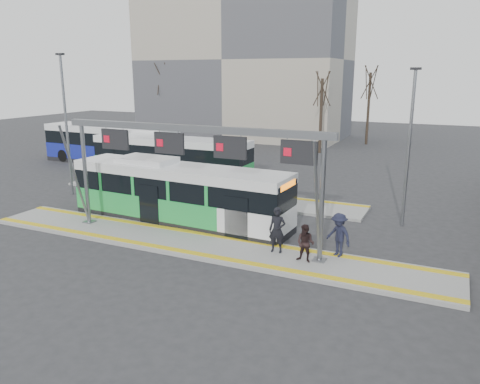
% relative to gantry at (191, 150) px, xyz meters
% --- Properties ---
extents(ground, '(120.00, 120.00, 0.00)m').
position_rel_gantry_xyz_m(ground, '(0.35, -0.25, -4.30)').
color(ground, '#2D2D30').
rests_on(ground, ground).
extents(platform_main, '(22.00, 3.00, 0.15)m').
position_rel_gantry_xyz_m(platform_main, '(0.35, -0.25, -4.22)').
color(platform_main, gray).
rests_on(platform_main, ground).
extents(platform_second, '(20.00, 3.00, 0.15)m').
position_rel_gantry_xyz_m(platform_second, '(-3.65, 7.75, -4.22)').
color(platform_second, gray).
rests_on(platform_second, ground).
extents(tactile_main, '(22.00, 2.65, 0.02)m').
position_rel_gantry_xyz_m(tactile_main, '(0.35, -0.25, -4.14)').
color(tactile_main, yellow).
rests_on(tactile_main, platform_main).
extents(tactile_second, '(20.00, 0.35, 0.02)m').
position_rel_gantry_xyz_m(tactile_second, '(-3.65, 8.90, -4.14)').
color(tactile_second, yellow).
rests_on(tactile_second, platform_second).
extents(gantry, '(13.00, 1.68, 5.20)m').
position_rel_gantry_xyz_m(gantry, '(0.00, 0.00, 0.00)').
color(gantry, slate).
rests_on(gantry, platform_main).
extents(apartment_block, '(24.50, 12.50, 18.40)m').
position_rel_gantry_xyz_m(apartment_block, '(-13.65, 35.75, 4.91)').
color(apartment_block, '#A49A89').
rests_on(apartment_block, ground).
extents(hero_bus, '(11.99, 3.09, 3.27)m').
position_rel_gantry_xyz_m(hero_bus, '(-2.23, 2.38, -2.80)').
color(hero_bus, black).
rests_on(hero_bus, ground).
extents(bg_bus_green, '(12.07, 2.62, 3.01)m').
position_rel_gantry_xyz_m(bg_bus_green, '(-8.33, 11.09, -2.81)').
color(bg_bus_green, black).
rests_on(bg_bus_green, ground).
extents(bg_bus_blue, '(12.44, 3.07, 3.23)m').
position_rel_gantry_xyz_m(bg_bus_blue, '(-16.25, 13.92, -2.71)').
color(bg_bus_blue, black).
rests_on(bg_bus_blue, ground).
extents(passenger_a, '(0.76, 0.54, 1.94)m').
position_rel_gantry_xyz_m(passenger_a, '(3.95, 0.21, -3.18)').
color(passenger_a, black).
rests_on(passenger_a, platform_main).
extents(passenger_b, '(0.80, 0.65, 1.55)m').
position_rel_gantry_xyz_m(passenger_b, '(5.35, -0.30, -3.38)').
color(passenger_b, black).
rests_on(passenger_b, platform_main).
extents(passenger_c, '(1.37, 1.17, 1.84)m').
position_rel_gantry_xyz_m(passenger_c, '(6.41, 0.85, -3.23)').
color(passenger_c, '#1B1D31').
rests_on(passenger_c, platform_main).
extents(tree_left, '(1.40, 1.40, 8.00)m').
position_rel_gantry_xyz_m(tree_left, '(-1.55, 26.83, 1.76)').
color(tree_left, '#382B21').
rests_on(tree_left, ground).
extents(tree_mid, '(1.40, 1.40, 8.64)m').
position_rel_gantry_xyz_m(tree_mid, '(1.54, 34.55, 2.25)').
color(tree_mid, '#382B21').
rests_on(tree_mid, ground).
extents(tree_far, '(1.40, 1.40, 9.03)m').
position_rel_gantry_xyz_m(tree_far, '(-21.76, 30.23, 2.55)').
color(tree_far, '#382B21').
rests_on(tree_far, ground).
extents(lamp_west, '(0.50, 0.25, 8.68)m').
position_rel_gantry_xyz_m(lamp_west, '(-11.51, 4.42, 0.28)').
color(lamp_west, slate).
rests_on(lamp_west, ground).
extents(lamp_east, '(0.50, 0.25, 7.78)m').
position_rel_gantry_xyz_m(lamp_east, '(8.34, 6.61, -0.17)').
color(lamp_east, slate).
rests_on(lamp_east, ground).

